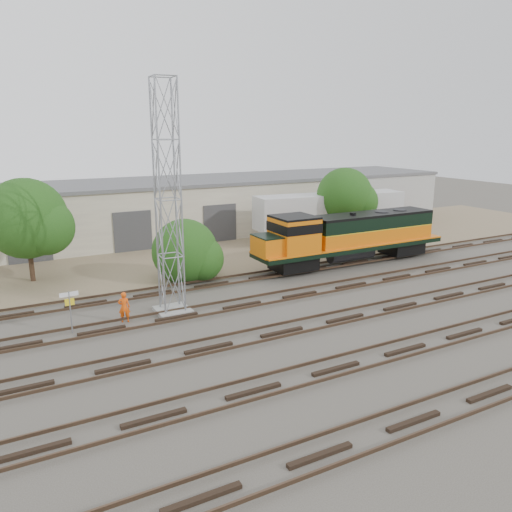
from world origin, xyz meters
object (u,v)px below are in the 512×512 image
signal_tower (168,204)px  semi_trailer (333,211)px  locomotive (349,236)px  worker (124,307)px

signal_tower → semi_trailer: size_ratio=0.88×
locomotive → semi_trailer: bearing=61.3°
worker → semi_trailer: 24.60m
signal_tower → semi_trailer: (19.14, 10.83, -3.41)m
worker → signal_tower: bearing=-158.0°
locomotive → semi_trailer: size_ratio=1.12×
signal_tower → worker: (-2.76, -0.23, -5.32)m
locomotive → worker: bearing=-168.3°
locomotive → semi_trailer: semi_trailer is taller
worker → semi_trailer: (21.90, 11.05, 1.91)m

